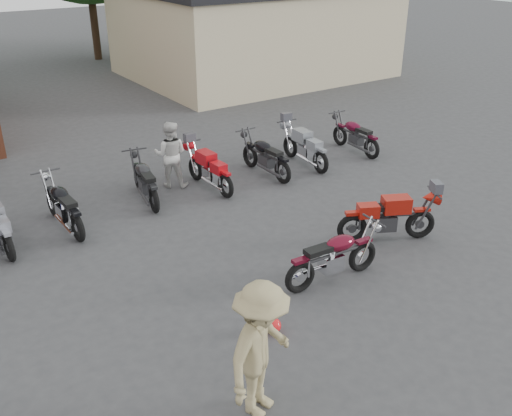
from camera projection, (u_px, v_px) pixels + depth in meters
ground at (332, 296)px, 9.62m from camera, size 90.00×90.00×0.00m
stucco_building at (254, 33)px, 24.37m from camera, size 10.00×8.00×3.50m
vintage_motorcycle at (335, 254)px, 9.82m from camera, size 1.91×0.73×1.09m
sportbike at (389, 215)px, 11.15m from camera, size 2.00×1.43×1.11m
helmet at (273, 325)px, 8.69m from camera, size 0.32×0.32×0.25m
person_light at (171, 154)px, 13.51m from camera, size 0.99×0.95×1.61m
person_tan at (261, 351)px, 6.91m from camera, size 1.41×1.16×1.89m
row_bike_2 at (63, 203)px, 11.63m from camera, size 0.72×1.94×1.11m
row_bike_3 at (145, 178)px, 12.87m from camera, size 0.91×1.93×1.08m
row_bike_4 at (209, 167)px, 13.51m from camera, size 0.69×1.86×1.06m
row_bike_5 at (265, 154)px, 14.27m from camera, size 0.68×1.90×1.09m
row_bike_6 at (304, 145)px, 14.90m from camera, size 0.74×1.94×1.10m
row_bike_7 at (355, 133)px, 15.83m from camera, size 0.67×1.85×1.06m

